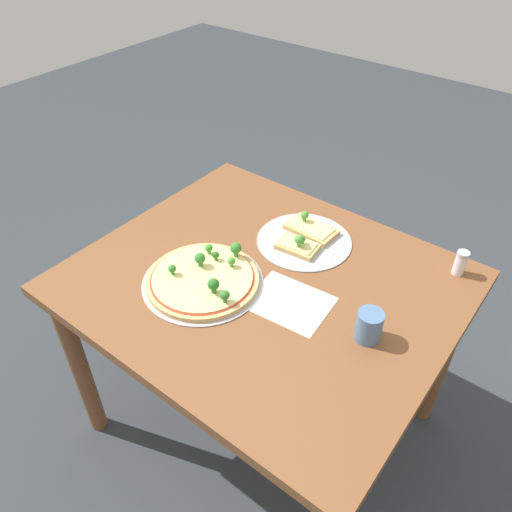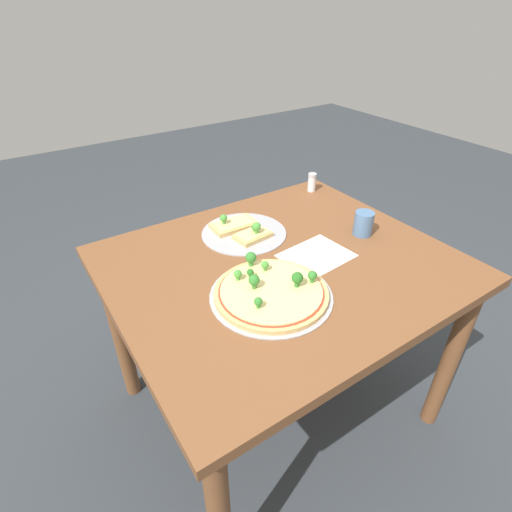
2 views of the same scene
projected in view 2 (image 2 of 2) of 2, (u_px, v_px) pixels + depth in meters
The scene contains 7 objects.
ground_plane at pixel (276, 403), 1.71m from camera, with size 8.00×8.00×0.00m, color #33383D.
dining_table at pixel (281, 285), 1.36m from camera, with size 1.08×0.93×0.73m.
pizza_tray_whole at pixel (271, 291), 1.15m from camera, with size 0.36×0.36×0.07m.
pizza_tray_slice at pixel (242, 230), 1.45m from camera, with size 0.31×0.31×0.07m.
drinking_cup at pixel (363, 223), 1.43m from camera, with size 0.07×0.07×0.09m, color #4C7099.
condiment_shaker at pixel (312, 182), 1.75m from camera, with size 0.04×0.04×0.08m.
paper_menu at pixel (316, 256), 1.33m from camera, with size 0.22×0.18×0.00m, color white.
Camera 2 is at (0.67, 0.85, 1.47)m, focal length 28.00 mm.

